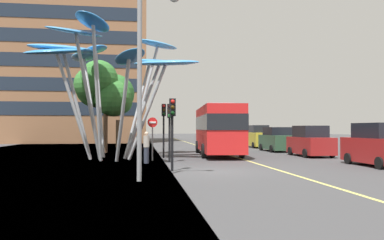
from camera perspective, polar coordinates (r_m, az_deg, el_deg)
The scene contains 16 objects.
ground at distance 17.63m, azimuth 1.55°, elevation -7.75°, with size 120.00×240.00×0.10m.
red_bus at distance 27.92m, azimuth 3.83°, elevation -1.09°, with size 3.26×9.88×3.70m.
leaf_sculpture at distance 25.86m, azimuth -12.37°, elevation 9.03°, with size 10.89×11.45×8.42m.
traffic_light_kerb_near at distance 17.53m, azimuth -2.91°, elevation 0.23°, with size 0.28×0.42×3.30m.
traffic_light_kerb_far at distance 22.13m, azimuth -3.31°, elevation 0.01°, with size 0.28×0.42×3.34m.
traffic_light_island_mid at distance 25.44m, azimuth -4.20°, elevation 0.18°, with size 0.28×0.42×3.55m.
car_parked_near at distance 22.07m, azimuth 25.83°, elevation -3.47°, with size 1.96×4.52×2.23m.
car_parked_mid at distance 28.10m, azimuth 17.05°, elevation -3.13°, with size 2.06×4.13×2.13m.
car_parked_far at distance 33.40m, azimuth 12.43°, elevation -2.89°, with size 2.09×4.39×2.04m.
car_side_street at distance 39.65m, azimuth 9.69°, elevation -2.50°, with size 1.93×4.32×2.25m.
street_lamp at distance 14.66m, azimuth -6.29°, elevation 9.17°, with size 1.61×0.44×7.16m.
tree_pavement_near at distance 32.59m, azimuth -13.48°, elevation 4.68°, with size 4.67×4.15×7.47m.
tree_pavement_far at distance 40.34m, azimuth -11.42°, elevation 3.49°, with size 4.11×4.78×7.46m.
pedestrian at distance 21.67m, azimuth -6.75°, elevation -4.04°, with size 0.34×0.34×1.76m.
no_entry_sign at distance 23.53m, azimuth -5.85°, elevation -1.75°, with size 0.60×0.12×2.61m.
backdrop_building at distance 59.73m, azimuth -19.27°, elevation 7.25°, with size 25.44×15.53×21.36m.
Camera 1 is at (-3.41, -17.30, 1.96)m, focal length 36.16 mm.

